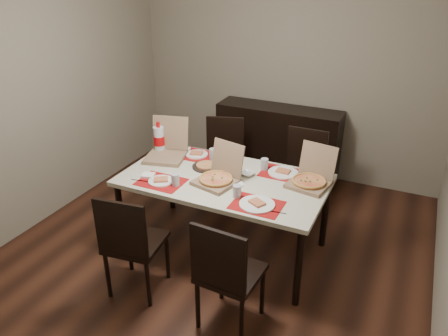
{
  "coord_description": "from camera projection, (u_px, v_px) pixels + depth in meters",
  "views": [
    {
      "loc": [
        1.51,
        -3.03,
        2.52
      ],
      "look_at": [
        0.05,
        0.1,
        0.85
      ],
      "focal_mm": 35.0,
      "sensor_mm": 36.0,
      "label": 1
    }
  ],
  "objects": [
    {
      "name": "ground",
      "position": [
        215.0,
        252.0,
        4.15
      ],
      "size": [
        3.8,
        4.0,
        0.02
      ],
      "primitive_type": "cube",
      "color": "#3D1E12",
      "rests_on": "ground"
    },
    {
      "name": "room_walls",
      "position": [
        235.0,
        59.0,
        3.74
      ],
      "size": [
        3.84,
        4.02,
        2.62
      ],
      "color": "gray",
      "rests_on": "ground"
    },
    {
      "name": "sideboard",
      "position": [
        278.0,
        142.0,
        5.4
      ],
      "size": [
        1.5,
        0.4,
        0.9
      ],
      "primitive_type": "cube",
      "color": "black",
      "rests_on": "ground"
    },
    {
      "name": "dining_table",
      "position": [
        224.0,
        185.0,
        3.9
      ],
      "size": [
        1.8,
        1.0,
        0.75
      ],
      "color": "beige",
      "rests_on": "ground"
    },
    {
      "name": "chair_near_left",
      "position": [
        131.0,
        241.0,
        3.42
      ],
      "size": [
        0.47,
        0.47,
        0.93
      ],
      "color": "black",
      "rests_on": "ground"
    },
    {
      "name": "chair_near_right",
      "position": [
        226.0,
        272.0,
        3.08
      ],
      "size": [
        0.44,
        0.44,
        0.93
      ],
      "color": "black",
      "rests_on": "ground"
    },
    {
      "name": "chair_far_left",
      "position": [
        224.0,
        156.0,
        4.88
      ],
      "size": [
        0.53,
        0.53,
        0.93
      ],
      "color": "black",
      "rests_on": "ground"
    },
    {
      "name": "chair_far_right",
      "position": [
        302.0,
        170.0,
        4.56
      ],
      "size": [
        0.42,
        0.42,
        0.93
      ],
      "color": "black",
      "rests_on": "ground"
    },
    {
      "name": "setting_near_left",
      "position": [
        163.0,
        180.0,
        3.79
      ],
      "size": [
        0.47,
        0.3,
        0.11
      ],
      "color": "#A80B0D",
      "rests_on": "dining_table"
    },
    {
      "name": "setting_near_right",
      "position": [
        252.0,
        201.0,
        3.47
      ],
      "size": [
        0.48,
        0.3,
        0.11
      ],
      "color": "#A80B0D",
      "rests_on": "dining_table"
    },
    {
      "name": "setting_far_left",
      "position": [
        199.0,
        154.0,
        4.3
      ],
      "size": [
        0.47,
        0.3,
        0.11
      ],
      "color": "#A80B0D",
      "rests_on": "dining_table"
    },
    {
      "name": "setting_far_right",
      "position": [
        278.0,
        170.0,
        3.96
      ],
      "size": [
        0.45,
        0.3,
        0.11
      ],
      "color": "#A80B0D",
      "rests_on": "dining_table"
    },
    {
      "name": "napkin_loose",
      "position": [
        236.0,
        184.0,
        3.76
      ],
      "size": [
        0.16,
        0.16,
        0.02
      ],
      "primitive_type": "cube",
      "rotation": [
        0.0,
        0.0,
        0.63
      ],
      "color": "white",
      "rests_on": "dining_table"
    },
    {
      "name": "pizza_box_center",
      "position": [
        218.0,
        177.0,
        3.78
      ],
      "size": [
        0.4,
        0.43,
        0.33
      ],
      "color": "#7E6248",
      "rests_on": "dining_table"
    },
    {
      "name": "pizza_box_right",
      "position": [
        311.0,
        179.0,
        3.74
      ],
      "size": [
        0.38,
        0.41,
        0.33
      ],
      "color": "#7E6248",
      "rests_on": "dining_table"
    },
    {
      "name": "pizza_box_left",
      "position": [
        167.0,
        151.0,
        4.26
      ],
      "size": [
        0.45,
        0.48,
        0.37
      ],
      "color": "#7E6248",
      "rests_on": "dining_table"
    },
    {
      "name": "faina_plate",
      "position": [
        206.0,
        166.0,
        4.07
      ],
      "size": [
        0.27,
        0.27,
        0.03
      ],
      "color": "black",
      "rests_on": "dining_table"
    },
    {
      "name": "dip_bowl",
      "position": [
        248.0,
        174.0,
        3.92
      ],
      "size": [
        0.14,
        0.14,
        0.03
      ],
      "primitive_type": "imported",
      "rotation": [
        0.0,
        0.0,
        -0.19
      ],
      "color": "white",
      "rests_on": "dining_table"
    },
    {
      "name": "soda_bottle",
      "position": [
        159.0,
        140.0,
        4.32
      ],
      "size": [
        0.11,
        0.11,
        0.32
      ],
      "color": "silver",
      "rests_on": "dining_table"
    }
  ]
}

